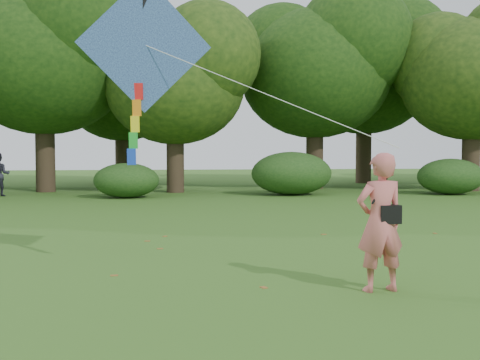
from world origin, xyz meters
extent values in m
plane|color=#265114|center=(0.00, 0.00, 0.00)|extent=(100.00, 100.00, 0.00)
imported|color=#CC6460|center=(0.80, 0.40, 0.98)|extent=(0.78, 0.57, 1.96)
cube|color=black|center=(0.92, 0.37, 1.09)|extent=(0.30, 0.20, 0.26)
cylinder|color=black|center=(0.80, 0.36, 1.47)|extent=(0.33, 0.14, 0.47)
cube|color=#2837AE|center=(-2.53, 1.97, 3.65)|extent=(2.12, 0.31, 2.13)
cube|color=black|center=(-2.53, 2.00, 3.65)|extent=(0.13, 0.28, 1.95)
cylinder|color=white|center=(-0.74, 1.16, 2.84)|extent=(3.58, 1.64, 1.64)
cube|color=red|center=(-2.63, 1.99, 2.92)|extent=(0.14, 0.06, 0.26)
cube|color=orange|center=(-2.66, 1.99, 2.66)|extent=(0.14, 0.06, 0.26)
cube|color=yellow|center=(-2.69, 1.99, 2.40)|extent=(0.14, 0.06, 0.26)
cube|color=green|center=(-2.72, 1.99, 2.14)|extent=(0.14, 0.06, 0.26)
cube|color=blue|center=(-2.75, 1.99, 1.88)|extent=(0.14, 0.06, 0.26)
cylinder|color=#3A2D1E|center=(-8.00, 21.00, 1.92)|extent=(0.88, 0.88, 3.85)
ellipsoid|color=#1E3F11|center=(-8.00, 21.00, 6.05)|extent=(8.00, 8.00, 6.80)
cylinder|color=#3A2D1E|center=(-2.00, 20.00, 1.57)|extent=(0.80, 0.80, 3.15)
ellipsoid|color=#1E3F11|center=(-2.00, 20.00, 4.91)|extent=(6.40, 6.40, 5.44)
cylinder|color=#3A2D1E|center=(5.00, 22.00, 1.84)|extent=(0.86, 0.86, 3.67)
ellipsoid|color=#1E3F11|center=(5.00, 22.00, 5.76)|extent=(7.60, 7.60, 6.46)
cylinder|color=#3A2D1E|center=(12.00, 19.50, 1.72)|extent=(0.83, 0.83, 3.43)
ellipsoid|color=#1E3F11|center=(12.00, 19.50, 5.30)|extent=(6.80, 6.80, 5.78)
cylinder|color=#3A2D1E|center=(-5.00, 27.50, 1.75)|extent=(0.84, 0.84, 3.50)
ellipsoid|color=#1E3F11|center=(-5.00, 27.50, 5.43)|extent=(7.00, 7.00, 5.95)
cylinder|color=#3A2D1E|center=(9.00, 26.50, 2.01)|extent=(0.90, 0.90, 4.02)
ellipsoid|color=#1E3F11|center=(9.00, 26.50, 6.17)|extent=(7.80, 7.80, 6.63)
ellipsoid|color=#264919|center=(-4.00, 17.10, 0.71)|extent=(2.66, 2.09, 1.42)
ellipsoid|color=#264919|center=(3.00, 17.90, 0.94)|extent=(3.50, 2.75, 1.88)
ellipsoid|color=#264919|center=(10.00, 17.40, 0.79)|extent=(2.94, 2.31, 1.58)
cube|color=brown|center=(4.07, 5.83, 0.00)|extent=(0.10, 0.13, 0.01)
cube|color=brown|center=(-2.66, 5.38, 0.00)|extent=(0.14, 0.11, 0.01)
cube|color=brown|center=(-2.36, 4.34, 0.00)|extent=(0.14, 0.12, 0.01)
cube|color=brown|center=(-0.80, 0.78, 0.00)|extent=(0.12, 0.14, 0.01)
cube|color=brown|center=(4.07, 10.49, 0.00)|extent=(0.13, 0.10, 0.01)
cube|color=brown|center=(-3.03, 1.86, 0.00)|extent=(0.13, 0.09, 0.01)
cube|color=brown|center=(1.41, 5.95, 0.00)|extent=(0.13, 0.09, 0.01)
cube|color=brown|center=(-2.29, 6.05, 0.00)|extent=(0.12, 0.14, 0.01)
camera|label=1|loc=(-2.08, -7.72, 2.01)|focal=45.00mm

